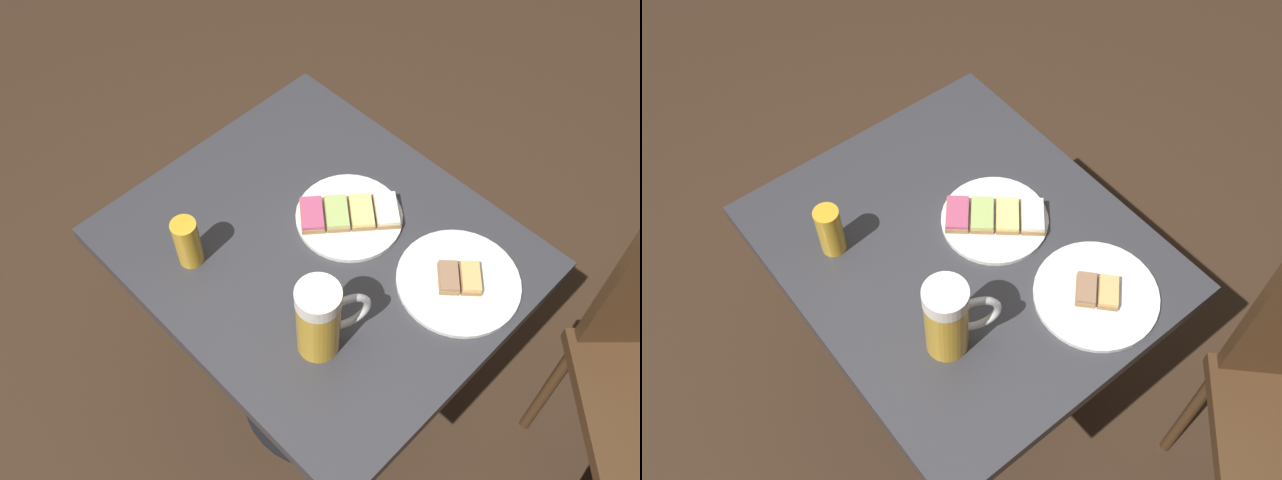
{
  "view_description": "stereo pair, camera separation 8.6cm",
  "coord_description": "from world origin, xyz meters",
  "views": [
    {
      "loc": [
        -0.55,
        0.54,
        1.87
      ],
      "look_at": [
        0.0,
        0.0,
        0.76
      ],
      "focal_mm": 38.9,
      "sensor_mm": 36.0,
      "label": 1
    },
    {
      "loc": [
        -0.61,
        0.48,
        1.87
      ],
      "look_at": [
        0.0,
        0.0,
        0.76
      ],
      "focal_mm": 38.9,
      "sensor_mm": 36.0,
      "label": 2
    }
  ],
  "objects": [
    {
      "name": "beer_glass_small",
      "position": [
        0.15,
        0.2,
        0.79
      ],
      "size": [
        0.05,
        0.05,
        0.11
      ],
      "primitive_type": "cylinder",
      "color": "gold",
      "rests_on": "cafe_table"
    },
    {
      "name": "plate_near",
      "position": [
        0.01,
        -0.09,
        0.75
      ],
      "size": [
        0.22,
        0.22,
        0.03
      ],
      "color": "white",
      "rests_on": "cafe_table"
    },
    {
      "name": "plate_far",
      "position": [
        -0.25,
        -0.13,
        0.74
      ],
      "size": [
        0.24,
        0.24,
        0.03
      ],
      "color": "white",
      "rests_on": "cafe_table"
    },
    {
      "name": "cafe_table",
      "position": [
        0.0,
        0.0,
        0.57
      ],
      "size": [
        0.76,
        0.66,
        0.74
      ],
      "color": "black",
      "rests_on": "ground_plane"
    },
    {
      "name": "ground_plane",
      "position": [
        0.0,
        0.0,
        0.0
      ],
      "size": [
        6.0,
        6.0,
        0.0
      ],
      "primitive_type": "plane",
      "color": "#382619"
    },
    {
      "name": "beer_mug",
      "position": [
        -0.15,
        0.15,
        0.83
      ],
      "size": [
        0.08,
        0.13,
        0.18
      ],
      "color": "gold",
      "rests_on": "cafe_table"
    }
  ]
}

